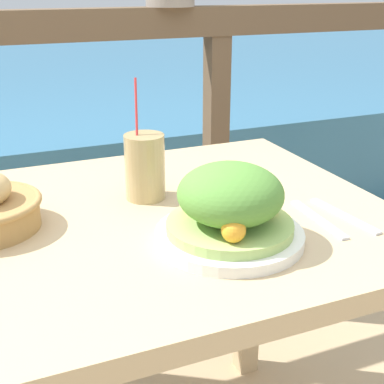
# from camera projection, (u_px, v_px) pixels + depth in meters

# --- Properties ---
(patio_table) EXTENTS (0.90, 0.77, 0.75)m
(patio_table) POSITION_uv_depth(u_px,v_px,m) (161.00, 267.00, 1.09)
(patio_table) COLOR tan
(patio_table) RESTS_ON ground_plane
(railing_fence) EXTENTS (2.80, 0.08, 1.10)m
(railing_fence) POSITION_uv_depth(u_px,v_px,m) (83.00, 117.00, 1.64)
(railing_fence) COLOR brown
(railing_fence) RESTS_ON ground_plane
(sea_backdrop) EXTENTS (12.00, 4.00, 0.54)m
(sea_backdrop) POSITION_uv_depth(u_px,v_px,m) (17.00, 111.00, 3.98)
(sea_backdrop) COLOR teal
(sea_backdrop) RESTS_ON ground_plane
(salad_plate) EXTENTS (0.26, 0.26, 0.14)m
(salad_plate) POSITION_uv_depth(u_px,v_px,m) (230.00, 209.00, 0.91)
(salad_plate) COLOR white
(salad_plate) RESTS_ON patio_table
(drink_glass) EXTENTS (0.08, 0.08, 0.25)m
(drink_glass) POSITION_uv_depth(u_px,v_px,m) (144.00, 167.00, 1.10)
(drink_glass) COLOR tan
(drink_glass) RESTS_ON patio_table
(fork) EXTENTS (0.03, 0.18, 0.00)m
(fork) POSITION_uv_depth(u_px,v_px,m) (318.00, 219.00, 1.02)
(fork) COLOR silver
(fork) RESTS_ON patio_table
(knife) EXTENTS (0.03, 0.18, 0.00)m
(knife) POSITION_uv_depth(u_px,v_px,m) (344.00, 216.00, 1.03)
(knife) COLOR silver
(knife) RESTS_ON patio_table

